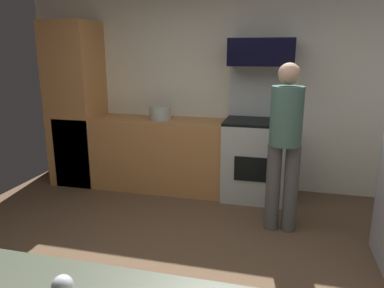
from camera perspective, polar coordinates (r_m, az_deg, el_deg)
The scene contains 7 objects.
wall_back at distance 4.67m, azimuth 5.04°, elevation 9.07°, with size 5.20×0.12×2.60m, color silver.
lower_cabinet_run at distance 4.71m, azimuth -6.78°, elevation -1.46°, with size 2.40×0.60×0.90m, color #BD8148.
cabinet_column at distance 5.03m, azimuth -17.76°, elevation 5.95°, with size 0.60×0.60×2.10m, color #BD8148.
oven_range at distance 4.40m, azimuth 10.13°, elevation -1.77°, with size 0.76×0.65×1.57m.
microwave at distance 4.32m, azimuth 10.92°, elevation 14.06°, with size 0.74×0.38×0.31m, color black.
person_cook at distance 3.51m, azimuth 14.47°, elevation 0.58°, with size 0.31×0.30×1.63m.
stock_pot at distance 4.54m, azimuth -5.03°, elevation 4.86°, with size 0.27×0.27×0.16m, color #B0BEB8.
Camera 1 is at (0.73, -2.25, 1.72)m, focal length 33.77 mm.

